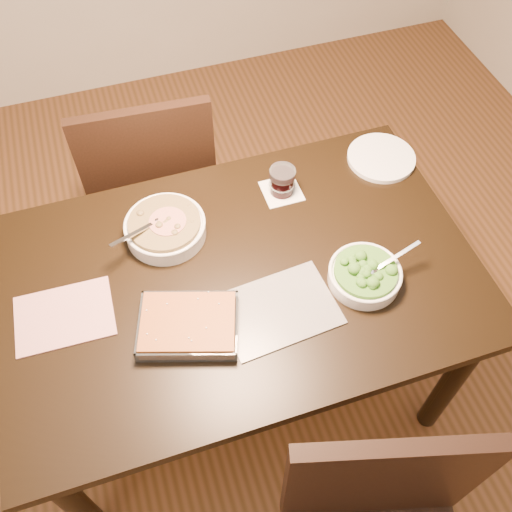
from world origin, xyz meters
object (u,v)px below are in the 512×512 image
Objects in this scene: stew_bowl at (165,227)px; broccoli_bowl at (365,275)px; baking_dish at (188,325)px; chair_far at (152,179)px; dinner_plate at (381,158)px; table at (239,292)px; wine_tumbler at (282,180)px.

stew_bowl reaches higher than broccoli_bowl.
broccoli_bowl is at bearing 17.67° from baking_dish.
stew_bowl is at bearing 105.20° from baking_dish.
chair_far is (-0.49, 0.79, -0.23)m from broccoli_bowl.
chair_far is (-0.75, 0.35, -0.21)m from dinner_plate.
table is at bearing -153.46° from dinner_plate.
wine_tumbler is at bearing 105.37° from broccoli_bowl.
chair_far is (-0.15, 0.65, -0.11)m from table.
dinner_plate is (0.60, 0.30, 0.10)m from table.
baking_dish reaches higher than dinner_plate.
wine_tumbler is at bearing 138.12° from chair_far.
chair_far is (-0.38, 0.39, -0.26)m from wine_tumbler.
dinner_plate reaches higher than table.
dinner_plate is at bearing 5.03° from wine_tumbler.
wine_tumbler reaches higher than baking_dish.
chair_far is (0.03, 0.78, -0.23)m from baking_dish.
broccoli_bowl is 0.41m from wine_tumbler.
baking_dish is at bearing -144.05° from table.
dinner_plate is (0.37, 0.03, -0.04)m from wine_tumbler.
baking_dish is 0.32× the size of chair_far.
dinner_plate is (0.77, 0.09, -0.03)m from stew_bowl.
broccoli_bowl reaches higher than baking_dish.
stew_bowl is 1.07× the size of broccoli_bowl.
table is 0.68m from chair_far.
table is 0.30m from stew_bowl.
broccoli_bowl is 1.05× the size of dinner_plate.
table is at bearing 106.52° from chair_far.
table is 0.38m from broccoli_bowl.
chair_far is at bearing 102.82° from table.
table is 0.68m from dinner_plate.
dinner_plate is at bearing 46.65° from baking_dish.
stew_bowl is 1.12× the size of dinner_plate.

